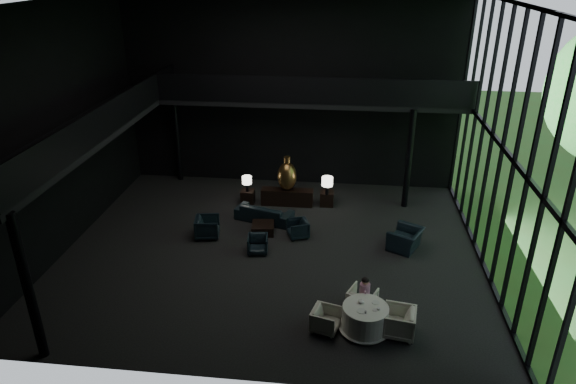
# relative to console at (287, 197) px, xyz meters

# --- Properties ---
(floor) EXTENTS (14.00, 12.00, 0.02)m
(floor) POSITION_rel_console_xyz_m (-0.09, -3.60, -0.33)
(floor) COLOR black
(floor) RESTS_ON ground
(ceiling) EXTENTS (14.00, 12.00, 0.02)m
(ceiling) POSITION_rel_console_xyz_m (-0.09, -3.60, 7.67)
(ceiling) COLOR black
(ceiling) RESTS_ON ground
(wall_back) EXTENTS (14.00, 0.04, 8.00)m
(wall_back) POSITION_rel_console_xyz_m (-0.09, 2.40, 3.67)
(wall_back) COLOR black
(wall_back) RESTS_ON ground
(wall_front) EXTENTS (14.00, 0.04, 8.00)m
(wall_front) POSITION_rel_console_xyz_m (-0.09, -9.60, 3.67)
(wall_front) COLOR black
(wall_front) RESTS_ON ground
(wall_left) EXTENTS (0.04, 12.00, 8.00)m
(wall_left) POSITION_rel_console_xyz_m (-7.09, -3.60, 3.67)
(wall_left) COLOR black
(wall_left) RESTS_ON ground
(curtain_wall) EXTENTS (0.20, 12.00, 8.00)m
(curtain_wall) POSITION_rel_console_xyz_m (6.86, -3.60, 3.67)
(curtain_wall) COLOR black
(curtain_wall) RESTS_ON ground
(mezzanine_left) EXTENTS (2.00, 12.00, 0.25)m
(mezzanine_left) POSITION_rel_console_xyz_m (-6.09, -3.60, 3.67)
(mezzanine_left) COLOR black
(mezzanine_left) RESTS_ON wall_left
(mezzanine_back) EXTENTS (12.00, 2.00, 0.25)m
(mezzanine_back) POSITION_rel_console_xyz_m (0.91, 1.40, 3.67)
(mezzanine_back) COLOR black
(mezzanine_back) RESTS_ON wall_back
(railing_left) EXTENTS (0.06, 12.00, 1.00)m
(railing_left) POSITION_rel_console_xyz_m (-5.09, -3.60, 4.27)
(railing_left) COLOR black
(railing_left) RESTS_ON mezzanine_left
(railing_back) EXTENTS (12.00, 0.06, 1.00)m
(railing_back) POSITION_rel_console_xyz_m (0.91, 0.40, 4.27)
(railing_back) COLOR black
(railing_back) RESTS_ON mezzanine_back
(column_sw) EXTENTS (0.24, 0.24, 4.00)m
(column_sw) POSITION_rel_console_xyz_m (-5.09, -9.30, 1.67)
(column_sw) COLOR black
(column_sw) RESTS_ON floor
(column_nw) EXTENTS (0.24, 0.24, 4.00)m
(column_nw) POSITION_rel_console_xyz_m (-5.09, 2.10, 1.67)
(column_nw) COLOR black
(column_nw) RESTS_ON floor
(column_ne) EXTENTS (0.24, 0.24, 4.00)m
(column_ne) POSITION_rel_console_xyz_m (4.71, 0.40, 1.67)
(column_ne) COLOR black
(column_ne) RESTS_ON floor
(console) EXTENTS (2.09, 0.47, 0.66)m
(console) POSITION_rel_console_xyz_m (0.00, 0.00, 0.00)
(console) COLOR black
(console) RESTS_ON floor
(bronze_urn) EXTENTS (0.75, 0.75, 1.40)m
(bronze_urn) POSITION_rel_console_xyz_m (0.00, -0.01, 0.93)
(bronze_urn) COLOR #B57F2C
(bronze_urn) RESTS_ON console
(side_table_left) EXTENTS (0.52, 0.52, 0.57)m
(side_table_left) POSITION_rel_console_xyz_m (-1.60, -0.06, -0.05)
(side_table_left) COLOR black
(side_table_left) RESTS_ON floor
(table_lamp_left) EXTENTS (0.38, 0.38, 0.64)m
(table_lamp_left) POSITION_rel_console_xyz_m (-1.60, -0.13, 0.70)
(table_lamp_left) COLOR black
(table_lamp_left) RESTS_ON side_table_left
(side_table_right) EXTENTS (0.54, 0.54, 0.59)m
(side_table_right) POSITION_rel_console_xyz_m (1.60, 0.14, -0.04)
(side_table_right) COLOR black
(side_table_right) RESTS_ON floor
(table_lamp_right) EXTENTS (0.44, 0.44, 0.73)m
(table_lamp_right) POSITION_rel_console_xyz_m (1.60, -0.13, 0.79)
(table_lamp_right) COLOR black
(table_lamp_right) RESTS_ON side_table_right
(sofa) EXTENTS (2.36, 1.28, 0.89)m
(sofa) POSITION_rel_console_xyz_m (-0.71, -1.45, 0.11)
(sofa) COLOR black
(sofa) RESTS_ON floor
(lounge_armchair_west) EXTENTS (0.97, 1.02, 0.92)m
(lounge_armchair_west) POSITION_rel_console_xyz_m (-2.52, -2.95, 0.13)
(lounge_armchair_west) COLOR black
(lounge_armchair_west) RESTS_ON floor
(lounge_armchair_east) EXTENTS (0.78, 0.80, 0.65)m
(lounge_armchair_east) POSITION_rel_console_xyz_m (0.68, -2.58, -0.01)
(lounge_armchair_east) COLOR black
(lounge_armchair_east) RESTS_ON floor
(lounge_armchair_south) EXTENTS (0.65, 0.62, 0.61)m
(lounge_armchair_south) POSITION_rel_console_xyz_m (-0.56, -3.82, -0.03)
(lounge_armchair_south) COLOR black
(lounge_armchair_south) RESTS_ON floor
(window_armchair) EXTENTS (1.23, 1.42, 1.04)m
(window_armchair) POSITION_rel_console_xyz_m (4.41, -2.99, 0.19)
(window_armchair) COLOR black
(window_armchair) RESTS_ON floor
(coffee_table) EXTENTS (0.87, 0.87, 0.35)m
(coffee_table) POSITION_rel_console_xyz_m (-0.60, -2.43, -0.16)
(coffee_table) COLOR black
(coffee_table) RESTS_ON floor
(dining_table) EXTENTS (1.38, 1.38, 0.75)m
(dining_table) POSITION_rel_console_xyz_m (2.94, -7.45, -0.00)
(dining_table) COLOR white
(dining_table) RESTS_ON floor
(dining_chair_north) EXTENTS (0.89, 0.87, 0.70)m
(dining_chair_north) POSITION_rel_console_xyz_m (2.88, -6.56, 0.02)
(dining_chair_north) COLOR #B3A68A
(dining_chair_north) RESTS_ON floor
(dining_chair_east) EXTENTS (0.97, 1.02, 0.92)m
(dining_chair_east) POSITION_rel_console_xyz_m (3.82, -7.50, 0.13)
(dining_chair_east) COLOR #B6B396
(dining_chair_east) RESTS_ON floor
(dining_chair_west) EXTENTS (0.75, 0.77, 0.66)m
(dining_chair_west) POSITION_rel_console_xyz_m (1.90, -7.55, -0.00)
(dining_chair_west) COLOR #B7B3A4
(dining_chair_west) RESTS_ON floor
(child) EXTENTS (0.29, 0.29, 0.63)m
(child) POSITION_rel_console_xyz_m (2.93, -6.56, 0.43)
(child) COLOR #F0BECD
(child) RESTS_ON dining_chair_north
(plate_a) EXTENTS (0.26, 0.26, 0.01)m
(plate_a) POSITION_rel_console_xyz_m (2.82, -7.64, 0.43)
(plate_a) COLOR white
(plate_a) RESTS_ON dining_table
(plate_b) EXTENTS (0.23, 0.23, 0.01)m
(plate_b) POSITION_rel_console_xyz_m (3.20, -7.23, 0.43)
(plate_b) COLOR white
(plate_b) RESTS_ON dining_table
(saucer) EXTENTS (0.20, 0.20, 0.01)m
(saucer) POSITION_rel_console_xyz_m (3.18, -7.54, 0.42)
(saucer) COLOR white
(saucer) RESTS_ON dining_table
(coffee_cup) EXTENTS (0.11, 0.11, 0.07)m
(coffee_cup) POSITION_rel_console_xyz_m (3.26, -7.53, 0.46)
(coffee_cup) COLOR white
(coffee_cup) RESTS_ON saucer
(cereal_bowl) EXTENTS (0.16, 0.16, 0.08)m
(cereal_bowl) POSITION_rel_console_xyz_m (2.81, -7.27, 0.46)
(cereal_bowl) COLOR white
(cereal_bowl) RESTS_ON dining_table
(cream_pot) EXTENTS (0.07, 0.07, 0.06)m
(cream_pot) POSITION_rel_console_xyz_m (2.92, -7.70, 0.45)
(cream_pot) COLOR #99999E
(cream_pot) RESTS_ON dining_table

